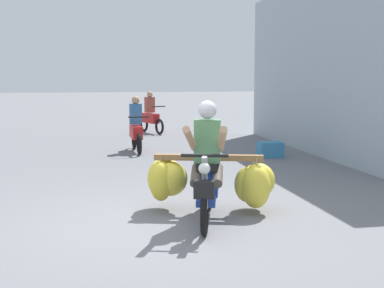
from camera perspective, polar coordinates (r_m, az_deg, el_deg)
The scene contains 5 objects.
ground_plane at distance 6.87m, azimuth -3.67°, elevation -8.66°, with size 120.00×120.00×0.00m, color slate.
motorbike_main_loaded at distance 7.28m, azimuth 1.87°, elevation -3.64°, with size 1.83×1.98×1.58m.
motorbike_distant_ahead_left at distance 17.92m, azimuth -4.49°, elevation 3.01°, with size 0.75×1.54×1.40m.
motorbike_distant_ahead_right at distance 13.45m, azimuth -6.03°, elevation 1.59°, with size 0.50×1.62×1.40m.
produce_crate at distance 12.61m, azimuth 8.40°, elevation -0.60°, with size 0.56×0.40×0.36m, color teal.
Camera 1 is at (-0.84, -6.56, 1.88)m, focal length 49.61 mm.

